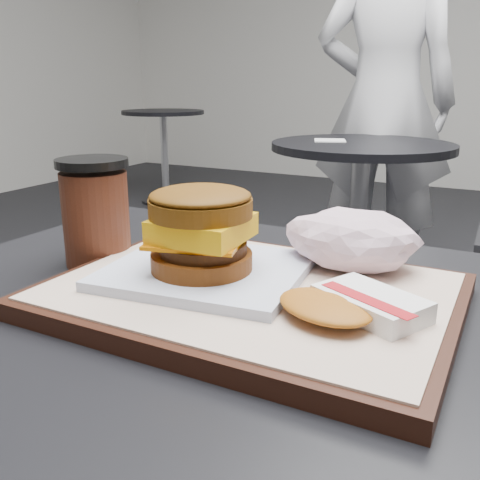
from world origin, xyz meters
The scene contains 9 objects.
serving_tray centered at (-0.02, 0.02, 0.78)m, with size 0.38×0.28×0.02m.
breakfast_sandwich centered at (-0.07, 0.02, 0.83)m, with size 0.21×0.19×0.09m.
hash_brown centered at (0.09, 0.00, 0.80)m, with size 0.13×0.12×0.02m.
crumpled_wrapper centered at (0.05, 0.12, 0.82)m, with size 0.14×0.11×0.06m, color white, non-canonical shape.
coffee_cup centered at (-0.23, 0.05, 0.83)m, with size 0.08×0.08×0.12m.
neighbor_table centered at (-0.35, 1.65, 0.55)m, with size 0.70×0.70×0.75m.
napkin centered at (-0.48, 1.65, 0.75)m, with size 0.12×0.12×0.00m, color white.
patron centered at (-0.40, 2.15, 0.88)m, with size 0.64×0.42×1.77m, color silver.
bg_table_mid centered at (-2.40, 3.20, 0.56)m, with size 0.66×0.66×0.75m.
Camera 1 is at (0.20, -0.41, 0.98)m, focal length 40.00 mm.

